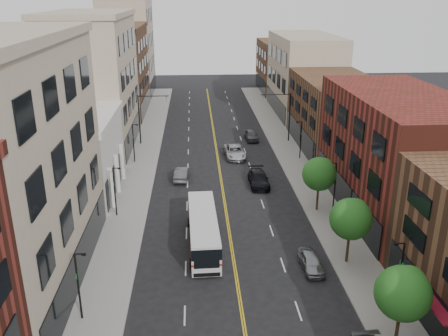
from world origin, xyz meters
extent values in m
cube|color=gray|center=(-10.00, 35.00, 0.07)|extent=(4.00, 110.00, 0.15)
cube|color=gray|center=(10.00, 35.00, 0.07)|extent=(4.00, 110.00, 0.15)
cube|color=silver|center=(-17.00, 31.00, 4.00)|extent=(10.00, 14.00, 8.00)
cube|color=tan|center=(-17.00, 48.00, 9.00)|extent=(10.00, 20.00, 18.00)
cube|color=brown|center=(-17.00, 68.00, 7.50)|extent=(10.00, 20.00, 15.00)
cube|color=tan|center=(-17.00, 86.00, 10.00)|extent=(10.00, 16.00, 20.00)
cube|color=#582217|center=(17.00, 24.00, 6.00)|extent=(10.00, 22.00, 12.00)
cube|color=brown|center=(17.00, 45.00, 5.00)|extent=(10.00, 20.00, 10.00)
cube|color=tan|center=(17.00, 66.00, 7.00)|extent=(10.00, 22.00, 14.00)
cube|color=brown|center=(17.00, 86.00, 5.50)|extent=(10.00, 18.00, 11.00)
cylinder|color=black|center=(9.30, 4.00, 1.40)|extent=(0.22, 0.22, 2.50)
sphere|color=#1E5A19|center=(9.30, 4.00, 4.04)|extent=(3.40, 3.40, 3.40)
sphere|color=#1E5A19|center=(9.80, 4.40, 4.55)|extent=(2.04, 2.04, 2.04)
cylinder|color=black|center=(9.30, 14.00, 1.40)|extent=(0.22, 0.22, 2.50)
sphere|color=#1E5A19|center=(9.30, 14.00, 4.04)|extent=(3.40, 3.40, 3.40)
sphere|color=#1E5A19|center=(9.80, 14.40, 4.55)|extent=(2.04, 2.04, 2.04)
cylinder|color=black|center=(9.30, 24.00, 1.40)|extent=(0.22, 0.22, 2.50)
sphere|color=#1E5A19|center=(9.30, 24.00, 4.04)|extent=(3.40, 3.40, 3.40)
sphere|color=#1E5A19|center=(9.80, 24.40, 4.55)|extent=(2.04, 2.04, 2.04)
cylinder|color=black|center=(-11.00, 8.00, 2.65)|extent=(0.14, 0.14, 5.00)
cylinder|color=black|center=(-10.65, 8.00, 5.15)|extent=(0.70, 0.10, 0.10)
cube|color=black|center=(-10.40, 8.00, 5.10)|extent=(0.28, 0.14, 0.14)
cube|color=#19592D|center=(-11.00, 8.00, 3.55)|extent=(0.04, 0.55, 0.35)
cylinder|color=black|center=(-11.00, 24.00, 2.65)|extent=(0.14, 0.14, 5.00)
cylinder|color=black|center=(-10.65, 24.00, 5.15)|extent=(0.70, 0.10, 0.10)
cube|color=black|center=(-10.40, 24.00, 5.10)|extent=(0.28, 0.14, 0.14)
cube|color=#19592D|center=(-11.00, 24.00, 3.55)|extent=(0.04, 0.55, 0.35)
cylinder|color=black|center=(-11.00, 40.00, 2.65)|extent=(0.14, 0.14, 5.00)
cylinder|color=black|center=(-10.65, 40.00, 5.15)|extent=(0.70, 0.10, 0.10)
cube|color=black|center=(-10.40, 40.00, 5.10)|extent=(0.28, 0.14, 0.14)
cube|color=#19592D|center=(-11.00, 40.00, 3.55)|extent=(0.04, 0.55, 0.35)
cylinder|color=black|center=(11.00, 8.00, 2.65)|extent=(0.14, 0.14, 5.00)
cylinder|color=black|center=(10.65, 8.00, 5.15)|extent=(0.70, 0.10, 0.10)
cube|color=black|center=(10.40, 8.00, 5.10)|extent=(0.28, 0.14, 0.14)
cube|color=#19592D|center=(11.00, 8.00, 3.55)|extent=(0.04, 0.55, 0.35)
cylinder|color=black|center=(11.00, 24.00, 2.65)|extent=(0.14, 0.14, 5.00)
cylinder|color=black|center=(10.65, 24.00, 5.15)|extent=(0.70, 0.10, 0.10)
cube|color=black|center=(10.40, 24.00, 5.10)|extent=(0.28, 0.14, 0.14)
cube|color=#19592D|center=(11.00, 24.00, 3.55)|extent=(0.04, 0.55, 0.35)
cylinder|color=black|center=(11.00, 40.00, 2.65)|extent=(0.14, 0.14, 5.00)
cylinder|color=black|center=(10.65, 40.00, 5.15)|extent=(0.70, 0.10, 0.10)
cube|color=black|center=(10.40, 40.00, 5.10)|extent=(0.28, 0.14, 0.14)
cube|color=#19592D|center=(11.00, 40.00, 3.55)|extent=(0.04, 0.55, 0.35)
cylinder|color=black|center=(-11.00, 48.00, 3.75)|extent=(0.18, 0.18, 7.20)
cylinder|color=black|center=(-8.80, 48.00, 7.15)|extent=(4.40, 0.12, 0.12)
imported|color=black|center=(-7.00, 48.00, 6.75)|extent=(0.15, 0.18, 0.90)
cylinder|color=black|center=(11.00, 48.00, 3.75)|extent=(0.18, 0.18, 7.20)
cylinder|color=black|center=(8.80, 48.00, 7.15)|extent=(4.40, 0.12, 0.12)
imported|color=black|center=(7.00, 48.00, 6.75)|extent=(0.15, 0.18, 0.90)
cube|color=silver|center=(-2.46, 17.78, 1.50)|extent=(2.65, 10.95, 2.63)
cube|color=black|center=(-2.46, 17.78, 2.13)|extent=(2.69, 10.98, 0.95)
cube|color=red|center=(-2.46, 17.78, 1.22)|extent=(2.69, 10.98, 0.20)
cube|color=black|center=(-2.32, 12.32, 1.72)|extent=(2.00, 0.11, 1.45)
cylinder|color=black|center=(-3.56, 14.12, 0.44)|extent=(0.28, 0.88, 0.87)
cylinder|color=black|center=(-1.17, 14.19, 0.44)|extent=(0.28, 0.88, 0.87)
cylinder|color=black|center=(-3.76, 21.38, 0.44)|extent=(0.28, 0.88, 0.87)
cylinder|color=black|center=(-1.36, 21.44, 0.44)|extent=(0.28, 0.88, 0.87)
imported|color=gray|center=(6.13, 13.29, 0.67)|extent=(1.74, 3.98, 1.33)
imported|color=#48484C|center=(-4.68, 33.59, 0.72)|extent=(1.89, 4.51, 1.45)
imported|color=black|center=(4.24, 31.22, 0.77)|extent=(2.21, 5.35, 1.55)
imported|color=#B6B9BF|center=(2.32, 41.25, 0.78)|extent=(2.93, 5.77, 1.56)
imported|color=#454449|center=(5.50, 49.11, 0.75)|extent=(2.03, 4.50, 1.50)
camera|label=1|loc=(-3.01, -19.38, 21.10)|focal=38.00mm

